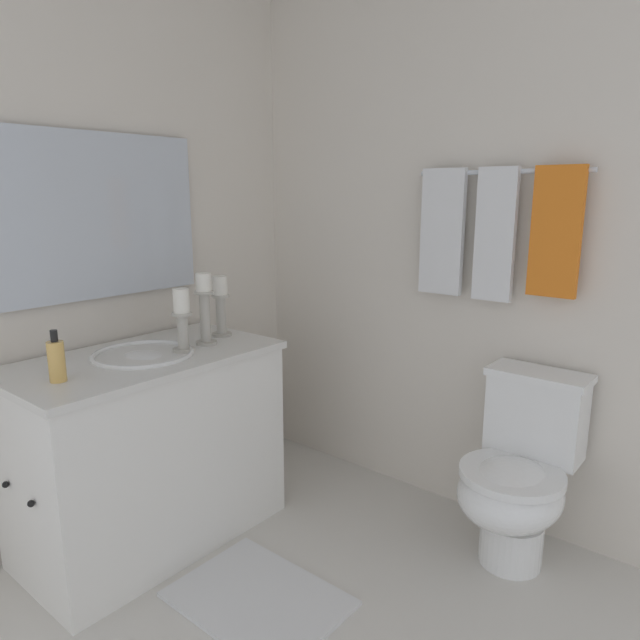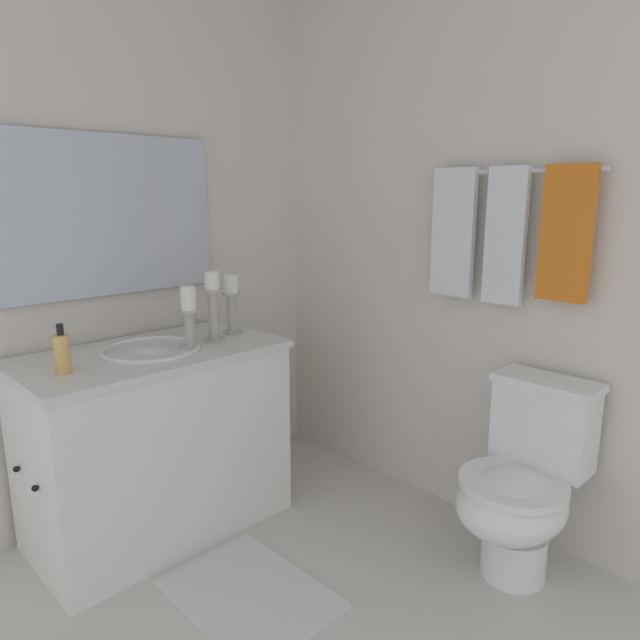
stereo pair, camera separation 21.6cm
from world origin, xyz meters
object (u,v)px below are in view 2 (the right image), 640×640
Objects in this scene: candle_holder_tall at (232,303)px; toilet at (521,486)px; towel_near_vanity at (453,233)px; vanity_cabinet at (157,441)px; candle_holder_short at (213,305)px; candle_holder_mid at (189,316)px; towel_bar at (512,171)px; soap_bottle at (62,353)px; bath_mat at (250,594)px; sink_basin at (152,359)px; towel_center at (505,236)px; towel_near_corner at (567,234)px; mirror at (110,216)px.

toilet is at bearing 18.01° from candle_holder_tall.
towel_near_vanity reaches higher than candle_holder_tall.
candle_holder_short is at bearing 78.07° from vanity_cabinet.
towel_bar reaches higher than candle_holder_mid.
vanity_cabinet is 0.63m from candle_holder_short.
candle_holder_short is at bearing -140.77° from towel_bar.
towel_near_vanity is (0.70, 1.39, 0.39)m from soap_bottle.
bath_mat is (0.57, -0.27, -0.96)m from candle_holder_short.
toilet is 1.04m from towel_near_vanity.
soap_bottle is 0.25× the size of towel_bar.
candle_holder_short is 1.69× the size of soap_bottle.
towel_bar is 0.34m from towel_near_vanity.
candle_holder_tall reaches higher than sink_basin.
towel_near_vanity is (0.75, 1.02, 0.50)m from sink_basin.
toilet is (1.16, 0.67, -0.57)m from candle_holder_mid.
towel_bar is at bearing 4.33° from towel_near_vanity.
candle_holder_mid reaches higher than sink_basin.
toilet is (1.18, 0.54, -0.60)m from candle_holder_short.
candle_holder_short is at bearing -66.46° from candle_holder_tall.
toilet is at bearing 24.73° from candle_holder_short.
towel_bar reaches higher than sink_basin.
towel_center is (-0.24, 0.20, 0.90)m from toilet.
candle_holder_mid is (0.02, -0.13, -0.02)m from candle_holder_short.
candle_holder_short is 1.23m from towel_center.
candle_holder_mid is at bearing -73.61° from candle_holder_tall.
candle_holder_short is at bearing -133.09° from towel_near_vanity.
toilet is 1.40× the size of towel_near_vanity.
sink_basin is 0.81× the size of towel_near_corner.
mirror is 1.63m from towel_center.
candle_holder_mid is (0.08, 0.14, 0.54)m from vanity_cabinet.
towel_bar is (1.27, 1.04, 0.18)m from mirror.
bath_mat is at bearing -33.17° from candle_holder_tall.
soap_bottle is at bearing -85.62° from candle_holder_tall.
candle_holder_mid is 0.34× the size of toilet.
towel_center is at bearing 70.12° from bath_mat.
sink_basin is 0.45m from candle_holder_tall.
mirror reaches higher than towel_center.
towel_center reaches higher than candle_holder_tall.
mirror reaches higher than bath_mat.
towel_near_vanity is at bearing 38.64° from candle_holder_tall.
candle_holder_mid is at bearing -127.72° from towel_near_vanity.
towel_near_vanity reaches higher than soap_bottle.
bath_mat is at bearing -14.29° from candle_holder_mid.
vanity_cabinet is at bearing -118.62° from candle_holder_mid.
bath_mat is at bearing 33.04° from soap_bottle.
candle_holder_mid is at bearing 21.42° from mirror.
candle_holder_short is (0.06, -0.14, 0.02)m from candle_holder_tall.
bath_mat is at bearing 0.00° from vanity_cabinet.
candle_holder_mid is 0.51m from soap_bottle.
candle_holder_short is at bearing -147.56° from towel_near_corner.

